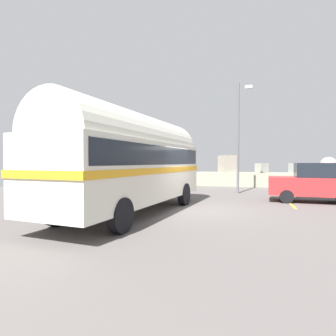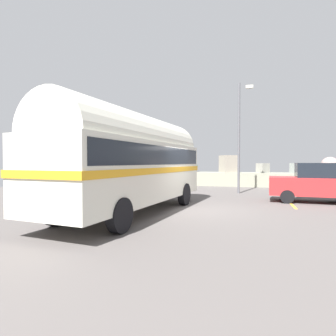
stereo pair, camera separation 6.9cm
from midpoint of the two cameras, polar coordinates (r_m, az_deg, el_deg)
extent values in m
cube|color=#57514F|center=(11.14, 5.05, -8.63)|extent=(32.00, 26.00, 0.02)
cube|color=gray|center=(22.70, 11.09, -2.26)|extent=(31.36, 1.80, 1.10)
cube|color=gray|center=(26.90, -17.80, 0.63)|extent=(1.44, 1.45, 1.14)
sphere|color=#8EA088|center=(25.30, -12.58, 0.43)|extent=(0.97, 0.97, 0.97)
cube|color=gray|center=(24.28, -6.71, 0.70)|extent=(1.58, 1.54, 1.20)
cube|color=gray|center=(23.96, -2.26, 0.70)|extent=(1.43, 1.51, 1.20)
sphere|color=gray|center=(22.87, 5.16, 0.28)|extent=(0.89, 0.89, 0.89)
cube|color=gray|center=(22.71, 12.51, 0.85)|extent=(1.62, 1.73, 1.37)
cube|color=gray|center=(22.71, 19.13, 0.01)|extent=(1.04, 1.05, 0.73)
cube|color=gray|center=(22.51, 25.19, -0.02)|extent=(0.96, 0.99, 0.75)
sphere|color=gray|center=(22.97, 30.62, 0.50)|extent=(1.19, 1.19, 1.19)
cube|color=gold|center=(14.49, 23.91, -6.39)|extent=(0.12, 4.40, 0.01)
cylinder|color=black|center=(13.08, -5.66, -5.00)|extent=(0.38, 0.98, 0.96)
cylinder|color=black|center=(12.19, 3.55, -5.45)|extent=(0.38, 0.98, 0.96)
cylinder|color=black|center=(8.88, -21.95, -8.03)|extent=(0.38, 0.98, 0.96)
cylinder|color=black|center=(7.52, -9.70, -9.64)|extent=(0.38, 0.98, 0.96)
cube|color=silver|center=(10.19, -7.14, -0.71)|extent=(3.25, 8.60, 2.10)
cylinder|color=silver|center=(10.21, -7.16, 5.19)|extent=(3.02, 8.25, 2.20)
cube|color=gold|center=(10.19, -7.14, -0.41)|extent=(3.31, 8.69, 0.20)
cube|color=black|center=(10.19, -7.15, 2.54)|extent=(3.25, 8.27, 0.64)
cube|color=silver|center=(14.11, 1.52, -3.71)|extent=(2.28, 0.39, 0.28)
cylinder|color=black|center=(13.83, 23.62, -5.47)|extent=(0.63, 0.23, 0.62)
cylinder|color=black|center=(15.34, 23.25, -4.81)|extent=(0.63, 0.23, 0.62)
cube|color=red|center=(14.68, 28.41, -3.36)|extent=(4.19, 1.92, 0.84)
cube|color=black|center=(14.68, 29.39, -0.40)|extent=(2.28, 1.68, 0.68)
cylinder|color=#5B5B60|center=(17.28, 14.58, 5.94)|extent=(0.14, 0.14, 6.70)
cube|color=beige|center=(18.50, 16.65, 15.83)|extent=(0.44, 0.24, 0.18)
camera|label=1|loc=(0.03, -89.82, 0.00)|focal=29.39mm
camera|label=2|loc=(0.03, 90.18, 0.00)|focal=29.39mm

